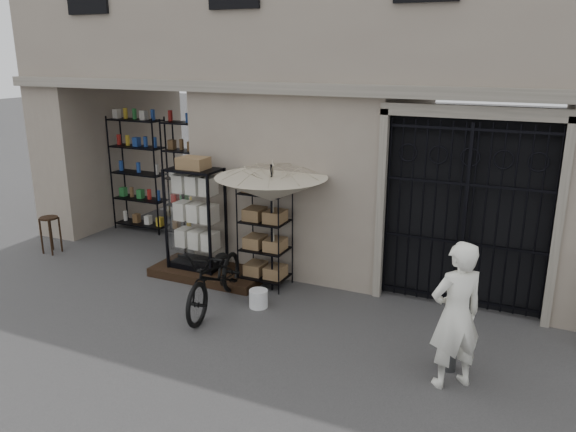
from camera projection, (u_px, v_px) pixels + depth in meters
The scene contains 14 objects.
ground at pixel (298, 345), 7.55m from camera, with size 80.00×80.00×0.00m, color black.
main_building at pixel (392, 10), 9.78m from camera, with size 14.00×4.00×9.00m, color gray.
shop_recess at pixel (152, 170), 11.38m from camera, with size 3.00×1.70×3.00m, color black.
shop_shelving at pixel (165, 177), 11.91m from camera, with size 2.70×0.50×2.50m, color black.
iron_gate at pixel (467, 212), 8.41m from camera, with size 2.50×0.21×3.00m.
step_platform at pixel (209, 273), 9.85m from camera, with size 2.00×0.90×0.15m, color black.
display_cabinet at pixel (196, 224), 9.73m from camera, with size 1.02×0.86×1.91m.
wire_rack at pixel (265, 238), 9.30m from camera, with size 0.77×0.56×1.72m.
market_umbrella at pixel (271, 182), 8.81m from camera, with size 1.75×1.77×2.54m.
white_bucket at pixel (258, 299), 8.66m from camera, with size 0.29×0.29×0.28m, color silver.
bicycle at pixel (217, 307), 8.69m from camera, with size 0.68×1.03×1.96m, color black.
wooden_stool at pixel (51, 234), 10.96m from camera, with size 0.41×0.41×0.73m.
steel_bollard at pixel (452, 338), 6.85m from camera, with size 0.16×0.16×0.89m, color #4E4F51.
shopkeeper at pixel (450, 384), 6.68m from camera, with size 0.65×1.79×0.43m, color white.
Camera 1 is at (2.71, -6.20, 3.79)m, focal length 35.00 mm.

